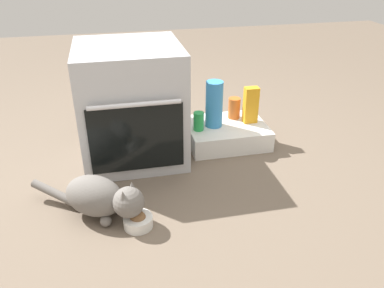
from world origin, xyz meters
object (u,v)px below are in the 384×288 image
(water_bottle, at_px, (214,104))
(soda_can, at_px, (199,121))
(oven, at_px, (131,104))
(sauce_jar, at_px, (234,108))
(juice_carton, at_px, (251,105))
(food_bowl, at_px, (138,221))
(pantry_cabinet, at_px, (226,133))
(cat, at_px, (101,197))

(water_bottle, bearing_deg, soda_can, -159.49)
(oven, height_order, sauce_jar, oven)
(soda_can, bearing_deg, juice_carton, 7.24)
(food_bowl, height_order, sauce_jar, sauce_jar)
(pantry_cabinet, xyz_separation_m, soda_can, (-0.20, -0.04, 0.12))
(oven, height_order, soda_can, oven)
(oven, relative_size, pantry_cabinet, 1.34)
(juice_carton, distance_m, soda_can, 0.37)
(oven, xyz_separation_m, sauce_jar, (0.69, 0.13, -0.15))
(water_bottle, xyz_separation_m, sauce_jar, (0.17, 0.09, -0.08))
(pantry_cabinet, xyz_separation_m, water_bottle, (-0.09, 0.00, 0.21))
(oven, xyz_separation_m, soda_can, (0.41, -0.00, -0.16))
(pantry_cabinet, height_order, cat, cat)
(food_bowl, height_order, water_bottle, water_bottle)
(pantry_cabinet, relative_size, soda_can, 4.29)
(cat, relative_size, water_bottle, 1.87)
(oven, relative_size, soda_can, 5.76)
(cat, height_order, soda_can, soda_can)
(oven, height_order, water_bottle, oven)
(cat, relative_size, sauce_jar, 4.00)
(pantry_cabinet, height_order, water_bottle, water_bottle)
(water_bottle, relative_size, sauce_jar, 2.14)
(cat, distance_m, juice_carton, 1.17)
(oven, xyz_separation_m, water_bottle, (0.52, 0.04, -0.07))
(pantry_cabinet, height_order, food_bowl, pantry_cabinet)
(food_bowl, bearing_deg, cat, 145.50)
(cat, distance_m, water_bottle, 0.98)
(soda_can, bearing_deg, pantry_cabinet, 10.51)
(water_bottle, bearing_deg, oven, -175.61)
(juice_carton, bearing_deg, cat, -147.20)
(cat, bearing_deg, food_bowl, -0.00)
(food_bowl, bearing_deg, soda_can, 56.74)
(food_bowl, height_order, juice_carton, juice_carton)
(juice_carton, bearing_deg, soda_can, -172.76)
(juice_carton, height_order, soda_can, juice_carton)
(cat, bearing_deg, oven, 104.88)
(cat, xyz_separation_m, soda_can, (0.62, 0.59, 0.07))
(oven, bearing_deg, sauce_jar, 10.76)
(food_bowl, relative_size, cat, 0.25)
(water_bottle, height_order, soda_can, water_bottle)
(pantry_cabinet, relative_size, sauce_jar, 3.67)
(oven, distance_m, juice_carton, 0.78)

